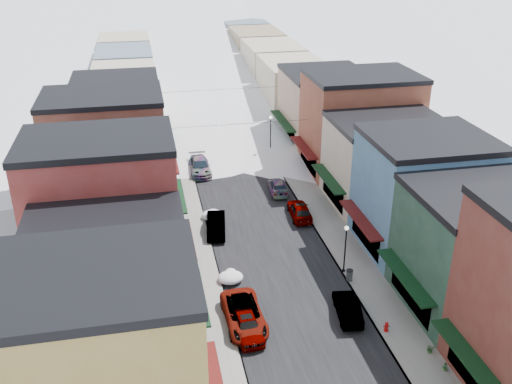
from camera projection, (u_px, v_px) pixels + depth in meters
name	position (u px, v px, depth m)	size (l,w,h in m)	color
road	(214.00, 122.00, 84.09)	(10.00, 160.00, 0.01)	black
sidewalk_left	(169.00, 124.00, 82.86)	(3.20, 160.00, 0.15)	gray
sidewalk_right	(258.00, 119.00, 85.25)	(3.20, 160.00, 0.15)	gray
curb_left	(180.00, 124.00, 83.14)	(0.10, 160.00, 0.15)	slate
curb_right	(248.00, 120.00, 84.97)	(0.10, 160.00, 0.15)	slate
bldg_l_yellow	(104.00, 364.00, 29.60)	(11.30, 8.70, 11.50)	#AC8D3F
bldg_l_cream	(111.00, 287.00, 37.57)	(11.30, 8.20, 9.50)	#BFB29A
bldg_l_brick_near	(105.00, 213.00, 43.93)	(12.30, 8.20, 12.50)	maroon
bldg_l_grayblue	(116.00, 188.00, 52.30)	(11.30, 9.20, 9.00)	slate
bldg_l_brick_far	(107.00, 145.00, 59.67)	(13.30, 9.20, 11.00)	brown
bldg_l_tan	(118.00, 120.00, 68.93)	(11.30, 11.20, 10.00)	tan
bldg_r_green	(478.00, 250.00, 41.89)	(11.30, 9.20, 9.50)	#1E3E2F
bldg_r_blue	(423.00, 193.00, 49.66)	(11.30, 9.20, 10.50)	teal
bldg_r_cream	(386.00, 162.00, 58.05)	(12.30, 9.20, 9.00)	beige
bldg_r_brick_far	(360.00, 123.00, 65.59)	(13.30, 9.20, 11.50)	brown
bldg_r_tan	(324.00, 107.00, 74.70)	(11.30, 11.20, 9.50)	#A2826A
distant_blocks	(196.00, 62.00, 102.78)	(34.00, 55.00, 8.00)	gray
overhead_cables	(226.00, 105.00, 70.37)	(16.40, 15.04, 0.04)	black
car_white_suv	(244.00, 314.00, 41.30)	(2.75, 5.97, 1.66)	white
car_silver_sedan	(247.00, 325.00, 40.30)	(1.83, 4.54, 1.55)	gray
car_dark_hatch	(216.00, 225.00, 53.64)	(1.70, 4.88, 1.61)	black
car_silver_wagon	(200.00, 166.00, 66.60)	(2.33, 5.74, 1.66)	#AFB2B8
car_green_sedan	(348.00, 308.00, 42.17)	(1.54, 4.41, 1.45)	black
car_gray_suv	(300.00, 210.00, 56.42)	(1.92, 4.78, 1.63)	#9A9CA3
car_black_sedan	(278.00, 186.00, 61.80)	(1.93, 4.75, 1.38)	black
car_lane_silver	(207.00, 134.00, 77.41)	(1.61, 3.99, 1.36)	#94989C
car_lane_white	(216.00, 101.00, 91.55)	(2.42, 5.25, 1.46)	silver
fire_hydrant	(386.00, 327.00, 40.54)	(0.44, 0.33, 0.75)	#B40A09
trash_can	(349.00, 275.00, 46.31)	(0.56, 0.56, 0.94)	#515456
streetlamp_near	(346.00, 243.00, 46.56)	(0.36, 0.36, 4.27)	black
streetlamp_far	(271.00, 130.00, 70.86)	(0.41, 0.41, 4.95)	black
planter_near	(430.00, 349.00, 38.51)	(0.54, 0.47, 0.60)	#34602B
planter_far	(445.00, 367.00, 36.97)	(0.31, 0.31, 0.56)	#30662E
snow_pile_near	(238.00, 303.00, 43.09)	(2.38, 2.67, 1.01)	white
snow_pile_mid	(231.00, 277.00, 46.41)	(2.08, 2.48, 0.88)	white
snow_pile_far	(212.00, 215.00, 56.33)	(2.15, 2.53, 0.91)	white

